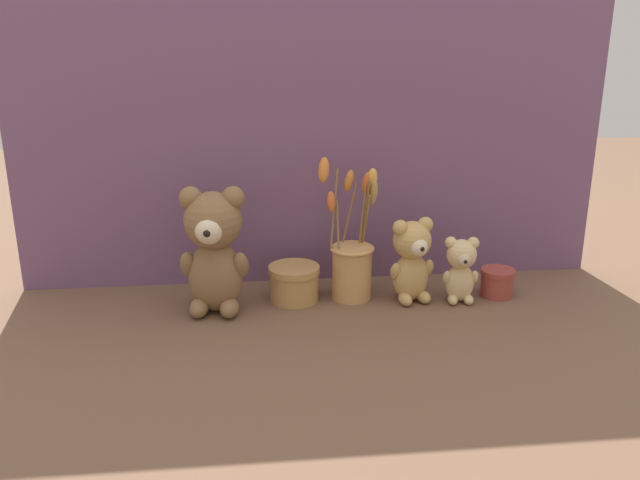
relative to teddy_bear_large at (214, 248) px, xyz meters
The scene contains 8 objects.
ground_plane 0.27m from the teddy_bear_large, ahead, with size 4.00×4.00×0.00m, color brown.
backdrop_wall 0.37m from the teddy_bear_large, 36.98° to the left, with size 1.35×0.02×0.76m.
teddy_bear_large is the anchor object (origin of this frame).
teddy_bear_medium 0.43m from the teddy_bear_large, ahead, with size 0.11×0.10×0.19m.
teddy_bear_small 0.54m from the teddy_bear_large, ahead, with size 0.08×0.08×0.15m.
flower_vase 0.31m from the teddy_bear_large, ahead, with size 0.14×0.11×0.32m.
decorative_tin_tall 0.20m from the teddy_bear_large, 13.29° to the left, with size 0.11×0.11×0.08m.
decorative_tin_short 0.64m from the teddy_bear_large, ahead, with size 0.08×0.08×0.06m.
Camera 1 is at (-0.15, -1.35, 0.60)m, focal length 38.00 mm.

